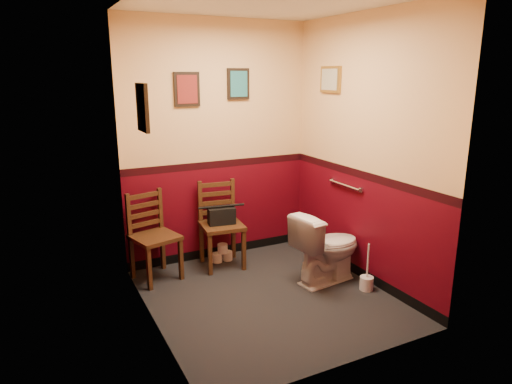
# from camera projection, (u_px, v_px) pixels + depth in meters

# --- Properties ---
(floor) EXTENTS (2.20, 2.40, 0.00)m
(floor) POSITION_uv_depth(u_px,v_px,m) (268.00, 297.00, 4.45)
(floor) COLOR black
(floor) RESTS_ON ground
(ceiling) EXTENTS (2.20, 2.40, 0.00)m
(ceiling) POSITION_uv_depth(u_px,v_px,m) (270.00, 0.00, 3.77)
(ceiling) COLOR silver
(ceiling) RESTS_ON ground
(wall_back) EXTENTS (2.20, 0.00, 2.70)m
(wall_back) POSITION_uv_depth(u_px,v_px,m) (218.00, 143.00, 5.14)
(wall_back) COLOR #4B0410
(wall_back) RESTS_ON ground
(wall_front) EXTENTS (2.20, 0.00, 2.70)m
(wall_front) POSITION_uv_depth(u_px,v_px,m) (353.00, 190.00, 3.07)
(wall_front) COLOR #4B0410
(wall_front) RESTS_ON ground
(wall_left) EXTENTS (0.00, 2.40, 2.70)m
(wall_left) POSITION_uv_depth(u_px,v_px,m) (147.00, 172.00, 3.63)
(wall_left) COLOR #4B0410
(wall_left) RESTS_ON ground
(wall_right) EXTENTS (0.00, 2.40, 2.70)m
(wall_right) POSITION_uv_depth(u_px,v_px,m) (365.00, 152.00, 4.59)
(wall_right) COLOR #4B0410
(wall_right) RESTS_ON ground
(grab_bar) EXTENTS (0.05, 0.56, 0.06)m
(grab_bar) POSITION_uv_depth(u_px,v_px,m) (345.00, 185.00, 4.89)
(grab_bar) COLOR silver
(grab_bar) RESTS_ON wall_right
(framed_print_back_a) EXTENTS (0.28, 0.04, 0.36)m
(framed_print_back_a) POSITION_uv_depth(u_px,v_px,m) (187.00, 89.00, 4.82)
(framed_print_back_a) COLOR black
(framed_print_back_a) RESTS_ON wall_back
(framed_print_back_b) EXTENTS (0.26, 0.04, 0.34)m
(framed_print_back_b) POSITION_uv_depth(u_px,v_px,m) (238.00, 84.00, 5.07)
(framed_print_back_b) COLOR black
(framed_print_back_b) RESTS_ON wall_back
(framed_print_left) EXTENTS (0.04, 0.30, 0.38)m
(framed_print_left) POSITION_uv_depth(u_px,v_px,m) (143.00, 108.00, 3.60)
(framed_print_left) COLOR black
(framed_print_left) RESTS_ON wall_left
(framed_print_right) EXTENTS (0.04, 0.34, 0.28)m
(framed_print_right) POSITION_uv_depth(u_px,v_px,m) (330.00, 79.00, 4.92)
(framed_print_right) COLOR olive
(framed_print_right) RESTS_ON wall_right
(toilet) EXTENTS (0.80, 0.51, 0.74)m
(toilet) POSITION_uv_depth(u_px,v_px,m) (327.00, 248.00, 4.71)
(toilet) COLOR white
(toilet) RESTS_ON floor
(toilet_brush) EXTENTS (0.14, 0.14, 0.49)m
(toilet_brush) POSITION_uv_depth(u_px,v_px,m) (367.00, 282.00, 4.58)
(toilet_brush) COLOR silver
(toilet_brush) RESTS_ON floor
(chair_left) EXTENTS (0.53, 0.53, 0.93)m
(chair_left) POSITION_uv_depth(u_px,v_px,m) (153.00, 236.00, 4.76)
(chair_left) COLOR #4E2D17
(chair_left) RESTS_ON floor
(chair_right) EXTENTS (0.49, 0.49, 0.95)m
(chair_right) POSITION_uv_depth(u_px,v_px,m) (221.00, 224.00, 5.09)
(chair_right) COLOR #4E2D17
(chair_right) RESTS_ON floor
(handbag) EXTENTS (0.31, 0.19, 0.22)m
(handbag) POSITION_uv_depth(u_px,v_px,m) (222.00, 216.00, 5.03)
(handbag) COLOR black
(handbag) RESTS_ON chair_right
(tp_stack) EXTENTS (0.24, 0.13, 0.21)m
(tp_stack) POSITION_uv_depth(u_px,v_px,m) (222.00, 254.00, 5.28)
(tp_stack) COLOR silver
(tp_stack) RESTS_ON floor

